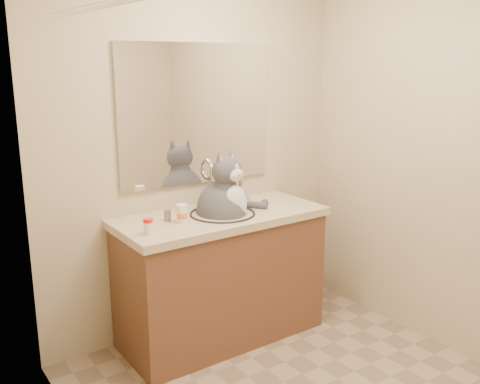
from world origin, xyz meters
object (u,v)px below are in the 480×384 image
pill_bottle_redcap (148,226)px  pill_bottle_orange (182,214)px  grey_canister (168,216)px  cat (223,207)px

pill_bottle_redcap → pill_bottle_orange: (0.26, 0.09, 0.01)m
pill_bottle_redcap → grey_canister: bearing=39.7°
pill_bottle_redcap → grey_canister: size_ratio=1.42×
grey_canister → pill_bottle_orange: bearing=-56.3°
pill_bottle_redcap → pill_bottle_orange: size_ratio=0.84×
cat → pill_bottle_orange: bearing=168.8°
pill_bottle_orange → grey_canister: 0.10m
cat → pill_bottle_orange: 0.31m
pill_bottle_redcap → pill_bottle_orange: bearing=19.3°
cat → pill_bottle_redcap: size_ratio=6.68×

